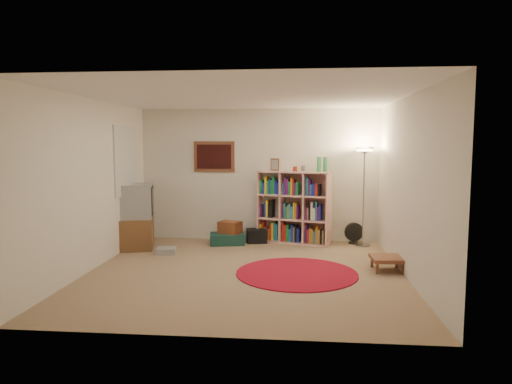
% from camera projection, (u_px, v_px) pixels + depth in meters
% --- Properties ---
extents(room, '(4.54, 4.54, 2.54)m').
position_uv_depth(room, '(242.00, 185.00, 6.50)').
color(room, '#917355').
rests_on(room, ground).
extents(bookshelf, '(1.39, 0.75, 1.61)m').
position_uv_depth(bookshelf, '(293.00, 208.00, 8.48)').
color(bookshelf, '#F3AEA2').
rests_on(bookshelf, ground).
extents(floor_lamp, '(0.44, 0.44, 1.79)m').
position_uv_depth(floor_lamp, '(364.00, 164.00, 8.13)').
color(floor_lamp, '#949296').
rests_on(floor_lamp, ground).
extents(floor_fan, '(0.35, 0.23, 0.40)m').
position_uv_depth(floor_fan, '(354.00, 233.00, 8.42)').
color(floor_fan, black).
rests_on(floor_fan, ground).
extents(tv_stand, '(0.73, 0.90, 1.14)m').
position_uv_depth(tv_stand, '(137.00, 217.00, 8.08)').
color(tv_stand, brown).
rests_on(tv_stand, ground).
extents(dvd_box, '(0.36, 0.31, 0.11)m').
position_uv_depth(dvd_box, '(166.00, 251.00, 7.66)').
color(dvd_box, '#96979B').
rests_on(dvd_box, ground).
extents(suitcase, '(0.68, 0.50, 0.20)m').
position_uv_depth(suitcase, '(227.00, 239.00, 8.40)').
color(suitcase, '#143931').
rests_on(suitcase, ground).
extents(wicker_basket, '(0.46, 0.40, 0.22)m').
position_uv_depth(wicker_basket, '(230.00, 227.00, 8.40)').
color(wicker_basket, '#632E18').
rests_on(wicker_basket, suitcase).
extents(duffel_bag, '(0.42, 0.37, 0.25)m').
position_uv_depth(duffel_bag, '(256.00, 236.00, 8.54)').
color(duffel_bag, black).
rests_on(duffel_bag, ground).
extents(paper_towel, '(0.14, 0.14, 0.23)m').
position_uv_depth(paper_towel, '(247.00, 235.00, 8.64)').
color(paper_towel, silver).
rests_on(paper_towel, ground).
extents(red_rug, '(1.73, 1.73, 0.02)m').
position_uv_depth(red_rug, '(297.00, 273.00, 6.49)').
color(red_rug, maroon).
rests_on(red_rug, ground).
extents(side_table, '(0.47, 0.47, 0.21)m').
position_uv_depth(side_table, '(387.00, 259.00, 6.63)').
color(side_table, brown).
rests_on(side_table, ground).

